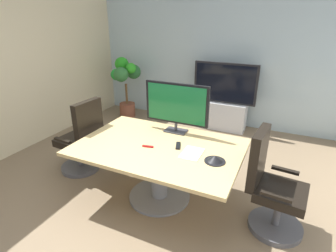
# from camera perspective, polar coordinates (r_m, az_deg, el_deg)

# --- Properties ---
(ground_plane) EXTENTS (7.12, 7.12, 0.00)m
(ground_plane) POSITION_cam_1_polar(r_m,az_deg,el_deg) (3.39, -4.68, -16.32)
(ground_plane) COLOR #7A664C
(wall_back_glass_partition) EXTENTS (5.31, 0.10, 2.95)m
(wall_back_glass_partition) POSITION_cam_1_polar(r_m,az_deg,el_deg) (5.53, 11.19, 15.50)
(wall_back_glass_partition) COLOR #9EB2B7
(wall_back_glass_partition) RESTS_ON ground
(conference_table) EXTENTS (1.89, 1.27, 0.72)m
(conference_table) POSITION_cam_1_polar(r_m,az_deg,el_deg) (3.20, -1.92, -6.96)
(conference_table) COLOR tan
(conference_table) RESTS_ON ground
(office_chair_left) EXTENTS (0.61, 0.59, 1.09)m
(office_chair_left) POSITION_cam_1_polar(r_m,az_deg,el_deg) (3.98, -17.80, -3.33)
(office_chair_left) COLOR #4C4C51
(office_chair_left) RESTS_ON ground
(office_chair_right) EXTENTS (0.62, 0.59, 1.09)m
(office_chair_right) POSITION_cam_1_polar(r_m,az_deg,el_deg) (3.03, 21.14, -12.64)
(office_chair_right) COLOR #4C4C51
(office_chair_right) RESTS_ON ground
(tv_monitor) EXTENTS (0.84, 0.18, 0.64)m
(tv_monitor) POSITION_cam_1_polar(r_m,az_deg,el_deg) (3.36, 1.81, 4.51)
(tv_monitor) COLOR #333338
(tv_monitor) RESTS_ON conference_table
(wall_display_unit) EXTENTS (1.20, 0.36, 1.31)m
(wall_display_unit) POSITION_cam_1_polar(r_m,az_deg,el_deg) (5.37, 11.67, 3.91)
(wall_display_unit) COLOR #B7BABC
(wall_display_unit) RESTS_ON ground
(potted_plant) EXTENTS (0.53, 0.70, 1.29)m
(potted_plant) POSITION_cam_1_polar(r_m,az_deg,el_deg) (5.90, -9.00, 9.55)
(potted_plant) COLOR brown
(potted_plant) RESTS_ON ground
(conference_phone) EXTENTS (0.22, 0.22, 0.07)m
(conference_phone) POSITION_cam_1_polar(r_m,az_deg,el_deg) (2.82, 9.98, -6.90)
(conference_phone) COLOR black
(conference_phone) RESTS_ON conference_table
(remote_control) EXTENTS (0.10, 0.18, 0.02)m
(remote_control) POSITION_cam_1_polar(r_m,az_deg,el_deg) (3.09, 2.16, -4.20)
(remote_control) COLOR black
(remote_control) RESTS_ON conference_table
(whiteboard_marker) EXTENTS (0.13, 0.04, 0.02)m
(whiteboard_marker) POSITION_cam_1_polar(r_m,az_deg,el_deg) (3.08, -4.31, -4.35)
(whiteboard_marker) COLOR red
(whiteboard_marker) RESTS_ON conference_table
(paper_notepad) EXTENTS (0.22, 0.31, 0.01)m
(paper_notepad) POSITION_cam_1_polar(r_m,az_deg,el_deg) (2.95, 5.12, -5.80)
(paper_notepad) COLOR white
(paper_notepad) RESTS_ON conference_table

